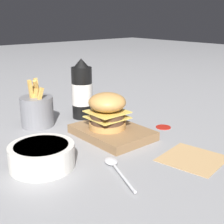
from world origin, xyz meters
The scene contains 9 objects.
ground_plane centered at (0.00, 0.00, 0.00)m, with size 6.00×6.00×0.00m, color gray.
serving_board centered at (-0.05, 0.02, 0.01)m, with size 0.23×0.16×0.03m.
burger centered at (-0.03, 0.03, 0.08)m, with size 0.11×0.11×0.11m.
ketchup_bottle centered at (0.16, -0.02, 0.09)m, with size 0.07×0.07×0.21m.
fries_basket centered at (0.18, 0.14, 0.05)m, with size 0.10×0.10×0.15m.
side_bowl centered at (-0.09, 0.27, 0.03)m, with size 0.15×0.15×0.05m.
spoon centered at (-0.20, 0.14, 0.01)m, with size 0.16×0.08×0.01m.
ketchup_puddle centered at (-0.10, -0.16, 0.00)m, with size 0.05×0.05×0.00m.
parchment_square centered at (-0.29, -0.04, 0.00)m, with size 0.16×0.16×0.00m.
Camera 1 is at (-0.70, 0.57, 0.34)m, focal length 50.00 mm.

